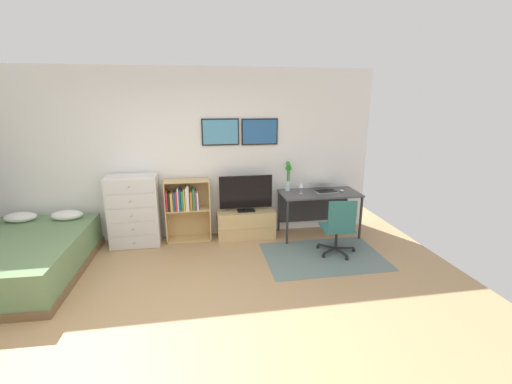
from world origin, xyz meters
TOP-DOWN VIEW (x-y plane):
  - ground_plane at (0.00, 0.00)m, footprint 7.20×7.20m
  - wall_back_with_posters at (0.01, 2.43)m, footprint 6.12×0.09m
  - area_rug at (1.93, 1.24)m, footprint 1.70×1.20m
  - bed at (-2.11, 1.35)m, footprint 1.51×2.08m
  - dresser at (-0.83, 2.15)m, footprint 0.75×0.46m
  - bookshelf at (-0.05, 2.22)m, footprint 0.70×0.30m
  - tv_stand at (0.92, 2.17)m, footprint 0.94×0.41m
  - television at (0.92, 2.15)m, footprint 0.86×0.16m
  - desk at (2.13, 2.14)m, footprint 1.28×0.63m
  - office_chair at (2.14, 1.25)m, footprint 0.57×0.58m
  - laptop at (2.24, 2.15)m, footprint 0.40×0.43m
  - computer_mouse at (2.50, 2.05)m, footprint 0.06×0.10m
  - bamboo_vase at (1.64, 2.26)m, footprint 0.10×0.10m
  - wine_glass at (1.80, 2.03)m, footprint 0.07×0.07m

SIDE VIEW (x-z plane):
  - ground_plane at x=0.00m, z-range 0.00..0.00m
  - area_rug at x=1.93m, z-range 0.00..0.01m
  - tv_stand at x=0.92m, z-range 0.00..0.45m
  - bed at x=-2.11m, z-range -0.06..0.57m
  - office_chair at x=2.14m, z-range 0.03..0.89m
  - dresser at x=-0.83m, z-range 0.00..1.11m
  - bookshelf at x=-0.05m, z-range 0.10..1.09m
  - desk at x=2.13m, z-range 0.24..0.98m
  - television at x=0.92m, z-range 0.46..1.05m
  - computer_mouse at x=2.50m, z-range 0.74..0.77m
  - laptop at x=2.24m, z-range 0.72..0.88m
  - wine_glass at x=1.80m, z-range 0.78..0.96m
  - bamboo_vase at x=1.64m, z-range 0.74..1.24m
  - wall_back_with_posters at x=0.01m, z-range 0.00..2.70m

